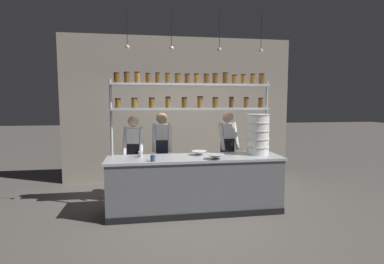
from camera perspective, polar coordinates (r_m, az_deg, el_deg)
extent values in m
plane|color=#5B5651|center=(5.18, 0.58, -14.80)|extent=(40.00, 40.00, 0.00)
cube|color=#9E9384|center=(6.99, -2.39, 4.33)|extent=(5.28, 0.12, 3.29)
cube|color=slate|center=(5.04, 0.58, -10.11)|extent=(2.82, 0.72, 0.88)
cube|color=#ADAFB5|center=(4.94, 0.59, -4.96)|extent=(2.88, 0.76, 0.04)
cube|color=black|center=(4.82, 1.33, -15.74)|extent=(2.82, 0.03, 0.10)
cylinder|color=#ADAFB5|center=(5.19, -15.01, -2.46)|extent=(0.04, 0.04, 2.19)
cylinder|color=#ADAFB5|center=(5.60, 13.85, -1.84)|extent=(0.04, 0.04, 2.19)
cube|color=#ADAFB5|center=(5.18, -0.02, 4.44)|extent=(2.72, 0.28, 0.04)
cylinder|color=brown|center=(5.13, -13.94, 5.26)|extent=(0.09, 0.09, 0.14)
cylinder|color=black|center=(5.13, -13.96, 6.16)|extent=(0.09, 0.09, 0.02)
cylinder|color=brown|center=(5.11, -10.92, 5.36)|extent=(0.10, 0.10, 0.15)
cylinder|color=black|center=(5.11, -10.94, 6.31)|extent=(0.10, 0.10, 0.02)
cylinder|color=brown|center=(5.11, -7.68, 5.44)|extent=(0.10, 0.10, 0.15)
cylinder|color=black|center=(5.11, -7.69, 6.42)|extent=(0.10, 0.10, 0.02)
cylinder|color=brown|center=(5.13, -4.58, 5.57)|extent=(0.09, 0.09, 0.17)
cylinder|color=black|center=(5.13, -4.59, 6.64)|extent=(0.09, 0.09, 0.02)
cylinder|color=brown|center=(5.16, -1.48, 5.53)|extent=(0.09, 0.09, 0.16)
cylinder|color=black|center=(5.16, -1.49, 6.54)|extent=(0.09, 0.09, 0.02)
cylinder|color=brown|center=(5.20, 1.55, 5.63)|extent=(0.10, 0.10, 0.18)
cylinder|color=black|center=(5.20, 1.55, 6.72)|extent=(0.10, 0.10, 0.02)
cylinder|color=brown|center=(5.26, 4.46, 5.52)|extent=(0.10, 0.10, 0.16)
cylinder|color=black|center=(5.26, 4.47, 6.51)|extent=(0.10, 0.10, 0.02)
cylinder|color=#513314|center=(5.33, 7.49, 5.55)|extent=(0.08, 0.08, 0.17)
cylinder|color=black|center=(5.33, 7.51, 6.58)|extent=(0.08, 0.08, 0.02)
cylinder|color=brown|center=(5.41, 10.27, 5.47)|extent=(0.08, 0.08, 0.17)
cylinder|color=black|center=(5.42, 10.28, 6.45)|extent=(0.08, 0.08, 0.02)
cylinder|color=brown|center=(5.51, 12.94, 5.36)|extent=(0.08, 0.08, 0.15)
cylinder|color=black|center=(5.51, 12.96, 6.27)|extent=(0.09, 0.09, 0.02)
cube|color=#ADAFB5|center=(5.18, -0.02, 8.99)|extent=(2.72, 0.28, 0.04)
cylinder|color=#513314|center=(5.14, -14.15, 9.88)|extent=(0.10, 0.10, 0.15)
cylinder|color=black|center=(5.15, -14.18, 10.82)|extent=(0.10, 0.10, 0.02)
cylinder|color=#513314|center=(5.13, -12.31, 10.00)|extent=(0.09, 0.09, 0.16)
cylinder|color=black|center=(5.14, -12.33, 11.02)|extent=(0.09, 0.09, 0.02)
cylinder|color=brown|center=(5.13, -10.40, 10.07)|extent=(0.09, 0.09, 0.17)
cylinder|color=black|center=(5.14, -10.41, 11.10)|extent=(0.09, 0.09, 0.02)
cylinder|color=#513314|center=(5.13, -8.37, 10.01)|extent=(0.08, 0.08, 0.15)
cylinder|color=black|center=(5.13, -8.39, 10.95)|extent=(0.08, 0.08, 0.02)
cylinder|color=#513314|center=(5.13, -6.55, 10.09)|extent=(0.08, 0.08, 0.16)
cylinder|color=black|center=(5.14, -6.56, 11.09)|extent=(0.08, 0.08, 0.02)
cylinder|color=brown|center=(5.14, -4.65, 10.06)|extent=(0.08, 0.08, 0.15)
cylinder|color=black|center=(5.15, -4.66, 11.02)|extent=(0.08, 0.08, 0.02)
cylinder|color=brown|center=(5.16, -2.75, 10.03)|extent=(0.10, 0.10, 0.15)
cylinder|color=black|center=(5.16, -2.75, 10.96)|extent=(0.10, 0.10, 0.02)
cylinder|color=#513314|center=(5.18, -0.90, 10.00)|extent=(0.09, 0.09, 0.15)
cylinder|color=black|center=(5.18, -0.91, 10.92)|extent=(0.09, 0.09, 0.02)
cylinder|color=brown|center=(5.20, 0.87, 10.02)|extent=(0.08, 0.08, 0.15)
cylinder|color=black|center=(5.21, 0.87, 10.96)|extent=(0.09, 0.09, 0.02)
cylinder|color=#513314|center=(5.24, 2.78, 9.97)|extent=(0.10, 0.10, 0.15)
cylinder|color=black|center=(5.24, 2.78, 10.90)|extent=(0.10, 0.10, 0.02)
cylinder|color=#513314|center=(5.27, 4.45, 9.99)|extent=(0.09, 0.09, 0.16)
cylinder|color=black|center=(5.28, 4.46, 10.98)|extent=(0.10, 0.10, 0.02)
cylinder|color=#513314|center=(5.32, 6.34, 10.04)|extent=(0.09, 0.09, 0.18)
cylinder|color=black|center=(5.32, 6.35, 11.12)|extent=(0.09, 0.09, 0.02)
cylinder|color=brown|center=(5.36, 8.11, 9.78)|extent=(0.10, 0.10, 0.14)
cylinder|color=black|center=(5.37, 8.13, 10.63)|extent=(0.10, 0.10, 0.02)
cylinder|color=brown|center=(5.41, 9.75, 9.78)|extent=(0.09, 0.09, 0.15)
cylinder|color=black|center=(5.42, 9.77, 10.69)|extent=(0.09, 0.09, 0.02)
cylinder|color=brown|center=(5.47, 11.46, 9.75)|extent=(0.09, 0.09, 0.16)
cylinder|color=black|center=(5.47, 11.48, 10.70)|extent=(0.09, 0.09, 0.02)
cylinder|color=brown|center=(5.53, 13.11, 9.70)|extent=(0.10, 0.10, 0.17)
cylinder|color=black|center=(5.54, 13.13, 10.68)|extent=(0.10, 0.10, 0.02)
cylinder|color=black|center=(5.58, -11.69, -9.32)|extent=(0.11, 0.11, 0.76)
cylinder|color=black|center=(5.55, -10.05, -9.37)|extent=(0.11, 0.11, 0.76)
cube|color=black|center=(5.45, -10.98, -3.82)|extent=(0.25, 0.20, 0.33)
cube|color=white|center=(5.41, -11.04, -0.69)|extent=(0.25, 0.21, 0.27)
sphere|color=beige|center=(5.38, -11.09, 2.00)|extent=(0.20, 0.20, 0.20)
cylinder|color=white|center=(5.39, -12.66, -1.70)|extent=(0.11, 0.25, 0.50)
cylinder|color=white|center=(5.33, -9.62, -1.73)|extent=(0.11, 0.25, 0.50)
cylinder|color=black|center=(5.77, -6.45, -8.63)|extent=(0.11, 0.11, 0.78)
cylinder|color=black|center=(5.76, -4.84, -8.63)|extent=(0.11, 0.11, 0.78)
cube|color=#232838|center=(5.65, -5.70, -3.13)|extent=(0.24, 0.19, 0.34)
cube|color=white|center=(5.61, -5.73, -0.03)|extent=(0.24, 0.20, 0.28)
sphere|color=#A37A5B|center=(5.59, -5.76, 2.63)|extent=(0.21, 0.21, 0.21)
cylinder|color=white|center=(5.57, -7.24, -1.05)|extent=(0.09, 0.25, 0.51)
cylinder|color=white|center=(5.56, -4.26, -1.04)|extent=(0.09, 0.25, 0.51)
cylinder|color=black|center=(5.86, 5.98, -8.35)|extent=(0.11, 0.11, 0.79)
cylinder|color=black|center=(5.93, 7.42, -8.21)|extent=(0.11, 0.11, 0.79)
cube|color=black|center=(5.78, 6.77, -2.85)|extent=(0.24, 0.20, 0.34)
cube|color=white|center=(5.75, 6.80, 0.20)|extent=(0.24, 0.21, 0.28)
sphere|color=tan|center=(5.73, 6.83, 2.82)|extent=(0.21, 0.21, 0.21)
cylinder|color=white|center=(5.64, 5.69, -0.84)|extent=(0.10, 0.25, 0.52)
cylinder|color=white|center=(5.76, 8.35, -0.74)|extent=(0.10, 0.25, 0.52)
cylinder|color=white|center=(5.27, 12.40, -3.49)|extent=(0.37, 0.37, 0.13)
cylinder|color=silver|center=(5.26, 12.41, -2.75)|extent=(0.39, 0.39, 0.01)
cylinder|color=white|center=(5.25, 12.43, -2.00)|extent=(0.37, 0.37, 0.13)
cylinder|color=silver|center=(5.24, 12.44, -1.25)|extent=(0.39, 0.39, 0.01)
cylinder|color=white|center=(5.23, 12.46, -0.50)|extent=(0.37, 0.37, 0.13)
cylinder|color=silver|center=(5.23, 12.48, 0.25)|extent=(0.39, 0.39, 0.01)
cylinder|color=white|center=(5.22, 12.49, 1.01)|extent=(0.37, 0.37, 0.13)
cylinder|color=silver|center=(5.22, 12.51, 1.76)|extent=(0.39, 0.39, 0.01)
cylinder|color=white|center=(5.21, 12.53, 2.52)|extent=(0.37, 0.37, 0.13)
cylinder|color=silver|center=(5.21, 12.54, 3.28)|extent=(0.39, 0.39, 0.01)
cylinder|color=white|center=(5.09, 1.38, -4.35)|extent=(0.12, 0.12, 0.01)
cone|color=white|center=(5.08, 1.38, -4.02)|extent=(0.26, 0.26, 0.07)
cylinder|color=#B2B7BC|center=(4.74, 4.57, -5.11)|extent=(0.13, 0.13, 0.01)
cone|color=#B2B7BC|center=(4.73, 4.57, -4.72)|extent=(0.28, 0.28, 0.08)
cylinder|color=#334C70|center=(4.59, -7.46, -4.96)|extent=(0.08, 0.08, 0.10)
cylinder|color=#B2B7BC|center=(4.96, -9.81, -4.20)|extent=(0.08, 0.08, 0.09)
cylinder|color=black|center=(4.92, -12.29, 18.91)|extent=(0.01, 0.01, 0.59)
sphere|color=#F9E5B2|center=(4.86, -12.22, 15.53)|extent=(0.07, 0.07, 0.07)
cylinder|color=black|center=(4.93, -3.94, 18.99)|extent=(0.01, 0.01, 0.59)
sphere|color=#F9E5B2|center=(4.87, -3.91, 15.61)|extent=(0.07, 0.07, 0.07)
cylinder|color=black|center=(5.06, 5.26, 18.64)|extent=(0.01, 0.01, 0.59)
sphere|color=#F9E5B2|center=(5.00, 5.22, 15.35)|extent=(0.07, 0.07, 0.07)
cylinder|color=black|center=(5.27, 13.06, 17.99)|extent=(0.01, 0.01, 0.59)
sphere|color=#F9E5B2|center=(5.22, 12.99, 14.83)|extent=(0.07, 0.07, 0.07)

